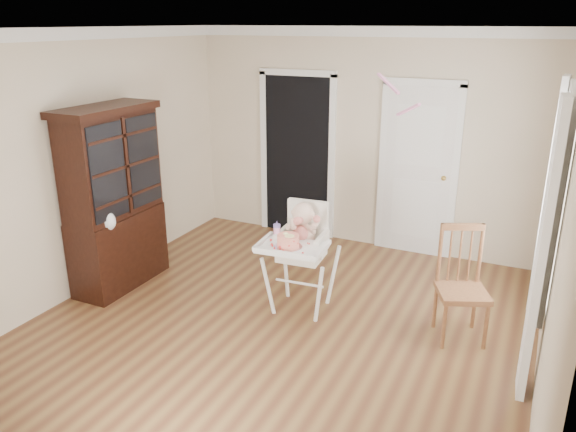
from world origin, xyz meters
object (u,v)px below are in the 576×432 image
at_px(china_cabinet, 114,199).
at_px(sippy_cup, 277,230).
at_px(cake, 288,241).
at_px(high_chair, 301,245).
at_px(dining_chair, 462,288).

bearing_deg(china_cabinet, sippy_cup, 6.37).
relative_size(cake, china_cabinet, 0.14).
xyz_separation_m(high_chair, china_cabinet, (-2.03, -0.31, 0.29)).
xyz_separation_m(sippy_cup, china_cabinet, (-1.82, -0.20, 0.13)).
xyz_separation_m(high_chair, cake, (-0.00, -0.29, 0.15)).
bearing_deg(cake, china_cabinet, -179.44).
bearing_deg(china_cabinet, cake, 0.56).
bearing_deg(dining_chair, china_cabinet, 163.75).
relative_size(cake, sippy_cup, 1.58).
distance_m(high_chair, sippy_cup, 0.29).
bearing_deg(china_cabinet, dining_chair, 7.29).
bearing_deg(sippy_cup, dining_chair, 8.26).
relative_size(sippy_cup, china_cabinet, 0.09).
distance_m(high_chair, china_cabinet, 2.07).
xyz_separation_m(high_chair, dining_chair, (1.52, 0.14, -0.20)).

